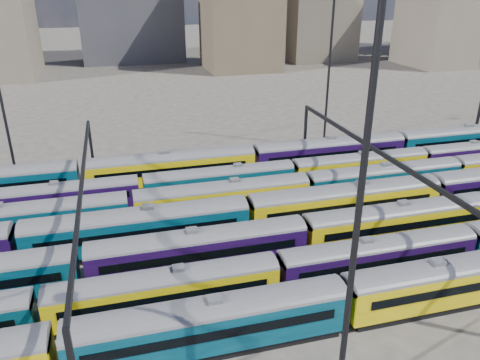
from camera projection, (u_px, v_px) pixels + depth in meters
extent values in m
plane|color=#46413B|center=(288.00, 230.00, 49.74)|extent=(500.00, 500.00, 0.00)
cube|color=black|center=(212.00, 345.00, 33.55)|extent=(18.83, 2.44, 0.69)
cube|color=#043648|center=(211.00, 326.00, 32.85)|extent=(19.82, 2.87, 2.87)
cylinder|color=#4C4C51|center=(211.00, 309.00, 32.28)|extent=(19.82, 2.87, 2.87)
cube|color=black|center=(215.00, 336.00, 31.42)|extent=(17.44, 0.06, 0.74)
cube|color=black|center=(207.00, 309.00, 34.00)|extent=(17.44, 0.06, 0.74)
cube|color=slate|center=(210.00, 300.00, 31.98)|extent=(0.99, 0.89, 0.35)
cube|color=black|center=(455.00, 299.00, 38.44)|extent=(18.83, 2.44, 0.69)
cube|color=#C7AA07|center=(459.00, 281.00, 37.74)|extent=(19.82, 2.87, 2.87)
cylinder|color=#4C4C51|center=(462.00, 266.00, 37.17)|extent=(19.82, 2.87, 2.87)
cube|color=black|center=(472.00, 288.00, 36.31)|extent=(17.44, 0.06, 0.74)
cube|color=black|center=(448.00, 267.00, 38.90)|extent=(17.44, 0.06, 0.74)
cube|color=slate|center=(464.00, 258.00, 36.87)|extent=(0.99, 0.89, 0.35)
cube|color=black|center=(167.00, 308.00, 37.37)|extent=(17.14, 2.22, 0.63)
cube|color=#C7AA07|center=(166.00, 292.00, 36.73)|extent=(18.04, 2.62, 2.62)
cylinder|color=#4C4C51|center=(164.00, 278.00, 36.22)|extent=(18.04, 2.62, 2.62)
cube|color=black|center=(167.00, 299.00, 35.43)|extent=(15.87, 0.06, 0.68)
cube|color=black|center=(163.00, 279.00, 37.79)|extent=(15.87, 0.06, 0.68)
cube|color=slate|center=(164.00, 270.00, 35.95)|extent=(0.90, 0.81, 0.32)
cube|color=black|center=(375.00, 273.00, 41.84)|extent=(17.14, 2.22, 0.63)
cube|color=#180632|center=(377.00, 258.00, 41.20)|extent=(18.04, 2.62, 2.62)
cylinder|color=#4C4C51|center=(379.00, 245.00, 40.68)|extent=(18.04, 2.62, 2.62)
cube|color=black|center=(386.00, 263.00, 39.90)|extent=(15.87, 0.06, 0.68)
cube|color=black|center=(370.00, 247.00, 42.25)|extent=(15.87, 0.06, 0.68)
cube|color=slate|center=(380.00, 238.00, 40.41)|extent=(0.90, 0.81, 0.32)
cube|color=black|center=(200.00, 267.00, 42.66)|extent=(18.60, 2.41, 0.69)
cube|color=#180632|center=(199.00, 251.00, 41.97)|extent=(19.58, 2.84, 2.84)
cylinder|color=#4C4C51|center=(198.00, 237.00, 41.41)|extent=(19.58, 2.84, 2.84)
cube|color=black|center=(202.00, 256.00, 40.56)|extent=(17.23, 0.06, 0.73)
cube|color=black|center=(196.00, 240.00, 43.11)|extent=(17.23, 0.06, 0.73)
cube|color=slate|center=(198.00, 230.00, 41.11)|extent=(0.98, 0.88, 0.34)
cube|color=black|center=(395.00, 238.00, 47.50)|extent=(18.60, 2.41, 0.69)
cube|color=#C7AA07|center=(397.00, 223.00, 46.80)|extent=(19.58, 2.84, 2.84)
cylinder|color=#4C4C51|center=(399.00, 210.00, 46.25)|extent=(19.58, 2.84, 2.84)
cube|color=black|center=(406.00, 227.00, 45.39)|extent=(17.23, 0.06, 0.73)
cube|color=black|center=(390.00, 214.00, 47.95)|extent=(17.23, 0.06, 0.73)
cube|color=slate|center=(400.00, 203.00, 45.95)|extent=(0.98, 0.88, 0.34)
cube|color=black|center=(141.00, 247.00, 45.91)|extent=(20.16, 2.62, 0.74)
cube|color=#043648|center=(139.00, 230.00, 45.16)|extent=(21.22, 3.08, 3.08)
cylinder|color=#4C4C51|center=(138.00, 216.00, 44.55)|extent=(21.22, 3.08, 3.08)
cube|color=black|center=(140.00, 234.00, 43.63)|extent=(18.67, 0.06, 0.80)
cube|color=black|center=(138.00, 219.00, 46.39)|extent=(18.67, 0.06, 0.80)
cube|color=slate|center=(137.00, 208.00, 44.23)|extent=(1.06, 0.95, 0.37)
cube|color=black|center=(343.00, 220.00, 51.13)|extent=(20.16, 2.62, 0.74)
cube|color=#C7AA07|center=(345.00, 204.00, 50.38)|extent=(21.22, 3.08, 3.08)
cylinder|color=#4C4C51|center=(346.00, 191.00, 49.78)|extent=(21.22, 3.08, 3.08)
cube|color=black|center=(352.00, 207.00, 48.85)|extent=(18.67, 0.06, 0.80)
cube|color=black|center=(339.00, 195.00, 51.62)|extent=(18.67, 0.06, 0.80)
cube|color=slate|center=(347.00, 184.00, 49.45)|extent=(1.06, 0.95, 0.37)
cube|color=black|center=(33.00, 236.00, 47.84)|extent=(18.45, 2.39, 0.68)
cube|color=#043648|center=(30.00, 221.00, 47.15)|extent=(19.42, 2.82, 2.82)
cylinder|color=#4C4C51|center=(27.00, 209.00, 46.60)|extent=(19.42, 2.82, 2.82)
cube|color=black|center=(27.00, 225.00, 45.75)|extent=(17.09, 0.06, 0.73)
cube|color=black|center=(31.00, 212.00, 48.28)|extent=(17.09, 0.06, 0.73)
cube|color=slate|center=(26.00, 202.00, 46.30)|extent=(0.97, 0.87, 0.34)
cube|color=black|center=(223.00, 213.00, 52.63)|extent=(18.45, 2.39, 0.68)
cube|color=#C7AA07|center=(223.00, 199.00, 51.94)|extent=(19.42, 2.82, 2.82)
cylinder|color=#4C4C51|center=(223.00, 188.00, 51.39)|extent=(19.42, 2.82, 2.82)
cube|color=black|center=(226.00, 202.00, 50.54)|extent=(17.09, 0.06, 0.73)
cube|color=black|center=(220.00, 191.00, 53.08)|extent=(17.09, 0.06, 0.73)
cube|color=slate|center=(223.00, 181.00, 51.10)|extent=(0.97, 0.87, 0.34)
cube|color=black|center=(382.00, 194.00, 57.43)|extent=(18.45, 2.39, 0.68)
cube|color=#043648|center=(383.00, 181.00, 56.74)|extent=(19.42, 2.82, 2.82)
cylinder|color=#4C4C51|center=(385.00, 170.00, 56.19)|extent=(19.42, 2.82, 2.82)
cube|color=black|center=(390.00, 183.00, 55.34)|extent=(17.09, 0.06, 0.73)
cube|color=black|center=(378.00, 174.00, 57.87)|extent=(17.09, 0.06, 0.73)
cube|color=slate|center=(386.00, 164.00, 55.89)|extent=(0.97, 0.87, 0.34)
cube|color=black|center=(58.00, 213.00, 52.77)|extent=(17.27, 2.24, 0.64)
cube|color=#180632|center=(56.00, 200.00, 52.12)|extent=(18.18, 2.64, 2.64)
cylinder|color=#4C4C51|center=(54.00, 189.00, 51.61)|extent=(18.18, 2.64, 2.64)
cube|color=black|center=(54.00, 202.00, 50.81)|extent=(15.99, 0.06, 0.68)
cube|color=black|center=(56.00, 192.00, 53.19)|extent=(15.99, 0.06, 0.68)
cube|color=slate|center=(53.00, 183.00, 51.33)|extent=(0.91, 0.82, 0.32)
cube|color=black|center=(220.00, 194.00, 57.27)|extent=(17.27, 2.24, 0.64)
cube|color=#043648|center=(220.00, 182.00, 56.62)|extent=(18.18, 2.64, 2.64)
cylinder|color=#4C4C51|center=(220.00, 172.00, 56.10)|extent=(18.18, 2.64, 2.64)
cube|color=black|center=(222.00, 184.00, 55.31)|extent=(15.99, 0.06, 0.68)
cube|color=black|center=(217.00, 176.00, 57.69)|extent=(15.99, 0.06, 0.68)
cube|color=slate|center=(220.00, 167.00, 55.83)|extent=(0.91, 0.82, 0.32)
cube|color=black|center=(359.00, 179.00, 61.76)|extent=(17.27, 2.24, 0.64)
cube|color=#C7AA07|center=(360.00, 167.00, 61.12)|extent=(18.18, 2.64, 2.64)
cylinder|color=#4C4C51|center=(361.00, 158.00, 60.60)|extent=(18.18, 2.64, 2.64)
cube|color=black|center=(365.00, 169.00, 59.81)|extent=(15.99, 0.06, 0.68)
cube|color=black|center=(355.00, 162.00, 62.18)|extent=(15.99, 0.06, 0.68)
cube|color=slate|center=(361.00, 153.00, 60.33)|extent=(0.91, 0.82, 0.32)
cube|color=black|center=(478.00, 165.00, 66.26)|extent=(17.27, 2.24, 0.64)
cube|color=#180632|center=(480.00, 155.00, 65.62)|extent=(18.18, 2.64, 2.64)
cube|color=black|center=(474.00, 149.00, 66.68)|extent=(15.99, 0.06, 0.68)
cube|color=black|center=(172.00, 183.00, 60.44)|extent=(20.28, 2.63, 0.75)
cube|color=#C7AA07|center=(171.00, 169.00, 59.68)|extent=(21.35, 3.10, 3.10)
cylinder|color=#4C4C51|center=(171.00, 158.00, 59.07)|extent=(21.35, 3.10, 3.10)
cube|color=black|center=(173.00, 171.00, 58.14)|extent=(18.79, 0.06, 0.80)
cube|color=black|center=(170.00, 162.00, 60.92)|extent=(18.79, 0.06, 0.80)
cube|color=slate|center=(170.00, 151.00, 58.75)|extent=(1.07, 0.96, 0.37)
cube|color=black|center=(328.00, 167.00, 65.69)|extent=(20.28, 2.63, 0.75)
cube|color=#180632|center=(329.00, 154.00, 64.94)|extent=(21.35, 3.10, 3.10)
cylinder|color=#4C4C51|center=(330.00, 143.00, 64.33)|extent=(21.35, 3.10, 3.10)
cube|color=black|center=(334.00, 155.00, 63.40)|extent=(18.79, 0.06, 0.80)
cube|color=black|center=(325.00, 148.00, 66.18)|extent=(18.79, 0.06, 0.80)
cube|color=slate|center=(331.00, 137.00, 64.00)|extent=(1.07, 0.96, 0.37)
cube|color=black|center=(461.00, 153.00, 70.95)|extent=(20.28, 2.63, 0.75)
cube|color=#043648|center=(463.00, 141.00, 70.20)|extent=(21.35, 3.10, 3.10)
cylinder|color=#4C4C51|center=(465.00, 131.00, 69.59)|extent=(21.35, 3.10, 3.10)
cube|color=black|center=(471.00, 142.00, 68.66)|extent=(18.79, 0.06, 0.80)
cube|color=black|center=(457.00, 135.00, 71.44)|extent=(18.79, 0.06, 0.80)
cube|color=slate|center=(466.00, 125.00, 69.26)|extent=(1.07, 0.96, 0.37)
cube|color=black|center=(92.00, 150.00, 61.13)|extent=(0.35, 0.35, 8.00)
cube|color=black|center=(82.00, 182.00, 41.88)|extent=(0.30, 40.00, 0.45)
cube|color=black|center=(305.00, 132.00, 68.31)|extent=(0.35, 0.35, 8.00)
cube|color=black|center=(380.00, 153.00, 49.07)|extent=(0.30, 40.00, 0.45)
cube|color=black|center=(478.00, 118.00, 75.50)|extent=(0.35, 0.35, 8.00)
cylinder|color=black|center=(356.00, 233.00, 24.10)|extent=(0.36, 0.36, 25.00)
cylinder|color=black|center=(329.00, 67.00, 69.72)|extent=(0.36, 0.36, 25.00)
cube|color=#38383F|center=(130.00, 4.00, 149.96)|extent=(31.45, 23.82, 34.83)
cube|color=brown|center=(240.00, 9.00, 134.25)|extent=(20.53, 21.40, 33.97)
cube|color=#665B4C|center=(317.00, 19.00, 152.98)|extent=(21.40, 20.66, 25.64)
cube|color=#665B4C|center=(439.00, 11.00, 140.20)|extent=(16.30, 22.06, 32.15)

